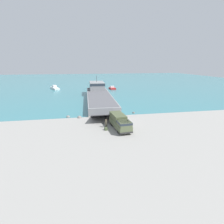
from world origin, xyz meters
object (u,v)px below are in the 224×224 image
at_px(landing_craft, 99,94).
at_px(cargo_crate, 106,129).
at_px(soldier_on_ramp, 106,123).
at_px(military_truck, 120,122).
at_px(moored_boat_b, 112,88).
at_px(moored_boat_a, 55,88).

relative_size(landing_craft, cargo_crate, 68.64).
relative_size(soldier_on_ramp, cargo_crate, 2.78).
height_order(landing_craft, soldier_on_ramp, landing_craft).
height_order(military_truck, moored_boat_b, military_truck).
xyz_separation_m(moored_boat_b, cargo_crate, (-11.45, -55.77, -0.24)).
xyz_separation_m(moored_boat_a, cargo_crate, (17.47, -60.40, -0.39)).
height_order(military_truck, moored_boat_a, military_truck).
bearing_deg(soldier_on_ramp, military_truck, 39.51).
xyz_separation_m(military_truck, cargo_crate, (-2.91, -0.38, -1.22)).
relative_size(soldier_on_ramp, moored_boat_a, 0.20).
bearing_deg(landing_craft, military_truck, -86.12).
height_order(landing_craft, cargo_crate, landing_craft).
xyz_separation_m(military_truck, moored_boat_b, (8.53, 55.39, -0.97)).
relative_size(military_truck, moored_boat_b, 1.45).
bearing_deg(landing_craft, moored_boat_a, 125.59).
height_order(landing_craft, military_truck, landing_craft).
distance_m(moored_boat_b, cargo_crate, 56.94).
xyz_separation_m(landing_craft, cargo_crate, (-1.86, -31.38, -1.59)).
bearing_deg(landing_craft, moored_boat_b, 70.48).
bearing_deg(moored_boat_b, landing_craft, 64.23).
bearing_deg(moored_boat_b, moored_boat_a, -13.42).
relative_size(military_truck, moored_boat_a, 0.91).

